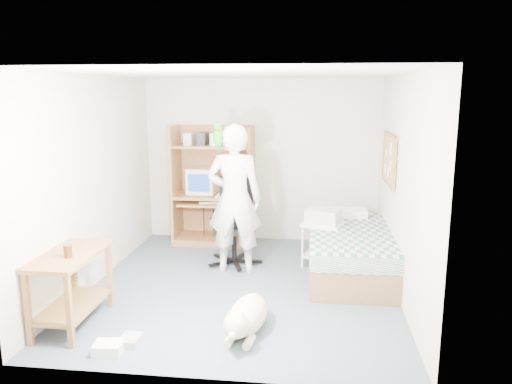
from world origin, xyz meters
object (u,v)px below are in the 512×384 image
computer_hutch (214,190)px  dog (246,316)px  office_chair (235,233)px  printer_cart (322,237)px  bed (350,251)px  person (235,199)px  side_desk (71,278)px

computer_hutch → dog: size_ratio=1.68×
office_chair → printer_cart: (1.18, 0.00, -0.01)m
bed → office_chair: office_chair is taller
dog → person: bearing=110.4°
person → bed: bearing=-177.5°
bed → dog: size_ratio=1.88×
office_chair → printer_cart: office_chair is taller
side_desk → dog: 1.78m
computer_hutch → printer_cart: 1.93m
computer_hutch → side_desk: size_ratio=1.80×
bed → dog: bed is taller
computer_hutch → person: bearing=-67.1°
side_desk → bed: bearing=32.5°
computer_hutch → dog: 3.11m
dog → office_chair: bearing=109.9°
computer_hutch → bed: computer_hutch is taller
computer_hutch → person: (0.52, -1.22, 0.14)m
computer_hutch → office_chair: bearing=-62.9°
side_desk → office_chair: office_chair is taller
side_desk → person: 2.24m
person → printer_cart: person is taller
side_desk → printer_cart: bearing=39.1°
computer_hutch → side_desk: 3.08m
person → printer_cart: 1.30m
office_chair → dog: bearing=-79.2°
bed → printer_cart: bed is taller
dog → printer_cart: (0.75, 2.00, 0.22)m
side_desk → office_chair: bearing=57.0°
computer_hutch → person: size_ratio=0.94×
office_chair → person: bearing=-82.1°
office_chair → dog: size_ratio=1.08×
computer_hutch → office_chair: computer_hutch is taller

